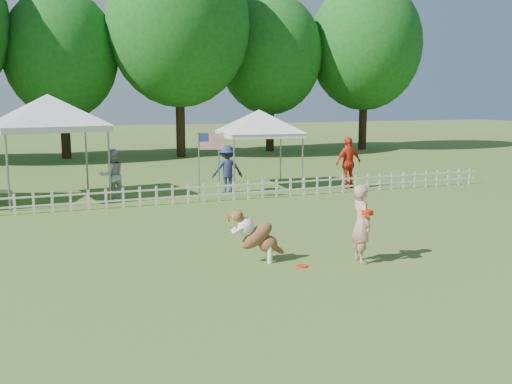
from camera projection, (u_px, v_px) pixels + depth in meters
ground at (289, 261)px, 11.43m from camera, size 120.00×120.00×0.00m
picket_fence at (196, 193)px, 17.82m from camera, size 22.00×0.08×0.60m
handler at (361, 224)px, 11.26m from camera, size 0.43×0.61×1.56m
dog at (258, 236)px, 11.28m from camera, size 1.09×0.53×1.08m
frisbee_on_turf at (302, 266)px, 11.07m from camera, size 0.29×0.29×0.02m
canopy_tent_left at (50, 149)px, 18.17m from camera, size 3.62×3.62×3.29m
canopy_tent_right at (259, 150)px, 20.70m from camera, size 2.93×2.93×2.77m
flag_pole at (199, 167)px, 17.94m from camera, size 0.84×0.28×2.20m
spectator_a at (112, 175)px, 18.05m from camera, size 0.92×0.78×1.65m
spectator_b at (227, 169)px, 19.54m from camera, size 1.12×0.72×1.64m
spectator_c at (348, 163)px, 20.60m from camera, size 1.15×0.62×1.87m
tree_center_left at (62, 66)px, 30.23m from camera, size 6.00×6.00×9.80m
tree_center_right at (179, 41)px, 30.79m from camera, size 7.60×7.60×12.60m
tree_right at (270, 65)px, 34.50m from camera, size 6.20×6.20×10.40m
tree_far_right at (365, 58)px, 35.65m from camera, size 7.00×7.00×11.40m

